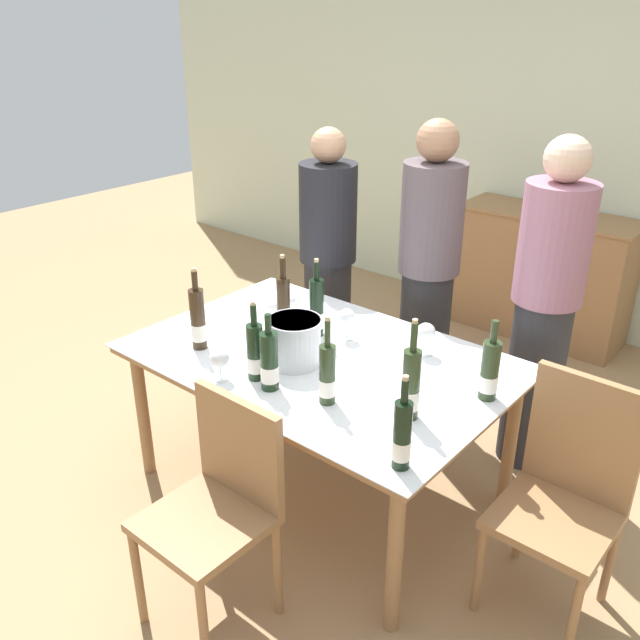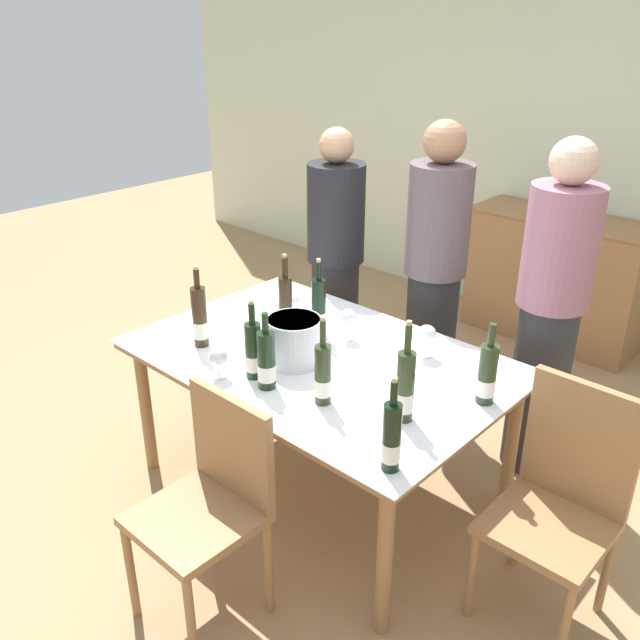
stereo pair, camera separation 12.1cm
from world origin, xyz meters
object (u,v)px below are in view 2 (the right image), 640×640
Objects in this scene: chair_near_front at (212,494)px; sideboard_cabinet at (556,278)px; wine_bottle_4 at (319,309)px; wine_glass_2 at (349,318)px; person_host at (336,266)px; wine_glass_1 at (316,326)px; person_guest_right at (550,315)px; wine_glass_0 at (218,357)px; chair_right_end at (563,493)px; wine_glass_4 at (427,335)px; wine_bottle_8 at (487,375)px; wine_bottle_5 at (405,388)px; wine_bottle_0 at (392,438)px; wine_bottle_6 at (253,352)px; wine_bottle_7 at (266,361)px; wine_glass_3 at (293,301)px; wine_bottle_3 at (200,318)px; person_guest_left at (434,279)px; dining_table at (320,368)px; ice_bucket at (294,340)px; wine_bottle_2 at (286,307)px; wine_bottle_1 at (323,375)px.

sideboard_cabinet is at bearing 92.28° from chair_near_front.
wine_glass_2 is (0.13, 0.06, -0.03)m from wine_bottle_4.
wine_glass_2 is 0.85m from person_host.
wine_glass_1 is 1.12m from person_guest_right.
wine_glass_0 is 1.46m from chair_right_end.
sideboard_cabinet is 2.25m from wine_bottle_4.
wine_glass_4 is at bearing 54.56° from wine_glass_0.
wine_bottle_8 reaches higher than chair_near_front.
wine_bottle_5 is at bearing -155.45° from chair_right_end.
wine_bottle_0 is at bearing -76.52° from sideboard_cabinet.
wine_bottle_6 reaches higher than sideboard_cabinet.
chair_near_front is at bearing -69.79° from wine_bottle_7.
wine_bottle_8 reaches higher than wine_glass_0.
wine_bottle_7 is 1.24m from chair_right_end.
wine_glass_3 is (-1.12, 0.04, -0.02)m from wine_bottle_8.
wine_bottle_3 is 0.33m from wine_glass_0.
wine_glass_0 is at bearing -158.68° from wine_bottle_7.
wine_bottle_0 is at bearing -86.85° from person_guest_right.
person_guest_left is at bearing 96.46° from chair_near_front.
wine_bottle_0 reaches higher than wine_glass_1.
wine_glass_2 is at bearing 101.63° from chair_near_front.
wine_glass_1 is 0.32m from wine_glass_3.
wine_glass_2 is at bearing -44.35° from person_host.
wine_glass_0 is 0.16× the size of chair_near_front.
dining_table is 0.28m from wine_glass_2.
wine_bottle_7 is (0.07, -0.23, 0.01)m from ice_bucket.
wine_glass_0 reaches higher than dining_table.
wine_glass_3 is at bearing 135.65° from ice_bucket.
person_host is at bearing 97.34° from wine_bottle_3.
wine_bottle_6 is 2.40× the size of wine_glass_1.
person_guest_left is at bearing 121.42° from wine_glass_4.
sideboard_cabinet is 2.24m from wine_glass_3.
wine_glass_1 is at bearing 89.80° from wine_bottle_6.
wine_glass_2 is 0.96m from person_guest_right.
wine_bottle_0 is at bearing -42.66° from person_host.
wine_glass_3 is (-0.95, 0.36, -0.04)m from wine_bottle_5.
wine_bottle_2 is 1.22× the size of wine_bottle_7.
wine_bottle_0 is at bearing -41.23° from wine_glass_2.
wine_bottle_8 is 2.24× the size of wine_glass_4.
wine_bottle_6 is at bearing -93.03° from sideboard_cabinet.
wine_bottle_2 is at bearing 169.75° from dining_table.
wine_bottle_3 is 0.51m from wine_glass_3.
wine_bottle_1 is at bearing -156.63° from chair_right_end.
wine_bottle_5 reaches higher than wine_bottle_2.
wine_bottle_8 is 0.22× the size of person_host.
wine_bottle_2 reaches higher than wine_bottle_3.
dining_table is 0.45m from wine_glass_3.
ice_bucket is 1.60× the size of wine_glass_2.
wine_bottle_2 is 0.40m from wine_bottle_3.
person_host reaches higher than wine_bottle_0.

